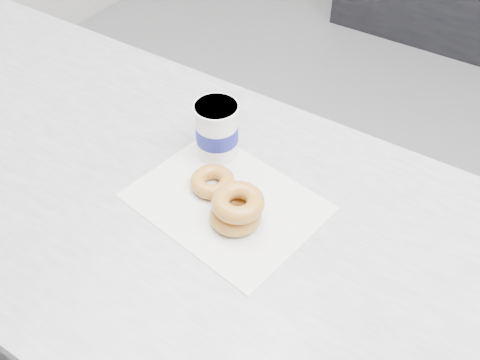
% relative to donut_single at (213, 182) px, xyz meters
% --- Properties ---
extents(ground, '(5.00, 5.00, 0.00)m').
position_rel_donut_single_xyz_m(ground, '(0.45, 0.53, -0.92)').
color(ground, gray).
rests_on(ground, ground).
extents(wax_paper, '(0.38, 0.31, 0.00)m').
position_rel_donut_single_xyz_m(wax_paper, '(0.04, -0.02, -0.02)').
color(wax_paper, silver).
rests_on(wax_paper, counter).
extents(donut_single, '(0.11, 0.11, 0.03)m').
position_rel_donut_single_xyz_m(donut_single, '(0.00, 0.00, 0.00)').
color(donut_single, '#CD7E38').
rests_on(donut_single, wax_paper).
extents(donut_stack, '(0.10, 0.10, 0.07)m').
position_rel_donut_single_xyz_m(donut_stack, '(0.09, -0.05, 0.02)').
color(donut_stack, '#CD7E38').
rests_on(donut_stack, wax_paper).
extents(coffee_cup, '(0.10, 0.10, 0.12)m').
position_rel_donut_single_xyz_m(coffee_cup, '(-0.05, 0.09, 0.05)').
color(coffee_cup, white).
rests_on(coffee_cup, counter).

